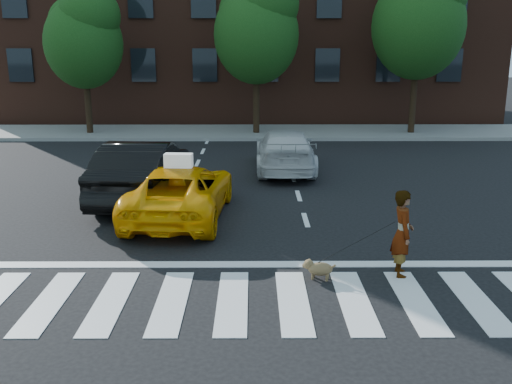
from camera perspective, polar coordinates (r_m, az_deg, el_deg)
ground at (r=9.52m, az=-2.37°, el=-10.90°), size 120.00×120.00×0.00m
crosswalk at (r=9.52m, az=-2.37°, el=-10.87°), size 13.00×2.40×0.01m
stop_line at (r=10.98m, az=-2.08°, el=-7.24°), size 12.00×0.30×0.01m
sidewalk_far at (r=26.39m, az=-1.07°, el=5.99°), size 30.00×4.00×0.15m
building at (r=33.63m, az=-0.95°, el=18.03°), size 26.00×10.00×12.00m
tree_left at (r=26.59m, az=-16.86°, el=14.90°), size 3.39×3.38×6.50m
tree_mid at (r=25.58m, az=0.11°, el=16.45°), size 3.69×3.69×7.10m
tree_right at (r=26.59m, az=16.07°, el=16.73°), size 4.00×4.00×7.70m
taxi at (r=13.83m, az=-7.54°, el=0.07°), size 2.45×4.74×1.28m
black_sedan at (r=15.52m, az=-11.28°, el=2.15°), size 2.02×4.96×1.60m
white_suv at (r=18.74m, az=2.93°, el=4.18°), size 1.94×4.66×1.35m
woman at (r=10.58m, az=14.43°, el=-4.02°), size 0.42×0.61×1.60m
dog at (r=10.34m, az=6.20°, el=-7.58°), size 0.60×0.35×0.35m
taxi_sign at (r=13.45m, az=-7.76°, el=3.15°), size 0.67×0.33×0.32m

